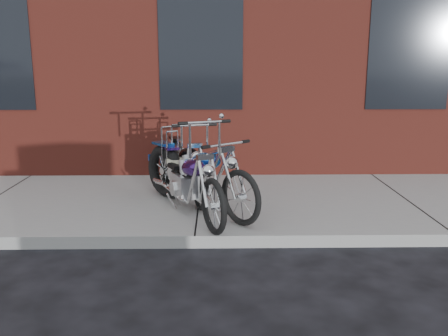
{
  "coord_description": "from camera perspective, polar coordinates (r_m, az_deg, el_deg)",
  "views": [
    {
      "loc": [
        0.25,
        -5.11,
        2.09
      ],
      "look_at": [
        0.35,
        0.8,
        0.77
      ],
      "focal_mm": 38.0,
      "sensor_mm": 36.0,
      "label": 1
    }
  ],
  "objects": [
    {
      "name": "sidewalk",
      "position": [
        6.91,
        -3.0,
        -4.35
      ],
      "size": [
        22.0,
        3.0,
        0.15
      ],
      "primitive_type": "cube",
      "color": "gray",
      "rests_on": "ground"
    },
    {
      "name": "chopper_purple",
      "position": [
        6.18,
        -4.29,
        -1.73
      ],
      "size": [
        0.99,
        2.15,
        1.28
      ],
      "rotation": [
        0.0,
        0.0,
        -1.17
      ],
      "color": "black",
      "rests_on": "sidewalk"
    },
    {
      "name": "chopper_blue",
      "position": [
        6.37,
        -3.39,
        -1.1
      ],
      "size": [
        1.6,
        1.93,
        1.04
      ],
      "rotation": [
        0.0,
        0.0,
        -0.89
      ],
      "color": "black",
      "rests_on": "sidewalk"
    },
    {
      "name": "ground",
      "position": [
        5.52,
        -3.53,
        -9.64
      ],
      "size": [
        120.0,
        120.0,
        0.0
      ],
      "primitive_type": "plane",
      "color": "black",
      "rests_on": "ground"
    },
    {
      "name": "chopper_third",
      "position": [
        7.1,
        -4.59,
        0.05
      ],
      "size": [
        0.79,
        2.17,
        1.13
      ],
      "rotation": [
        0.0,
        0.0,
        -1.29
      ],
      "color": "black",
      "rests_on": "sidewalk"
    }
  ]
}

